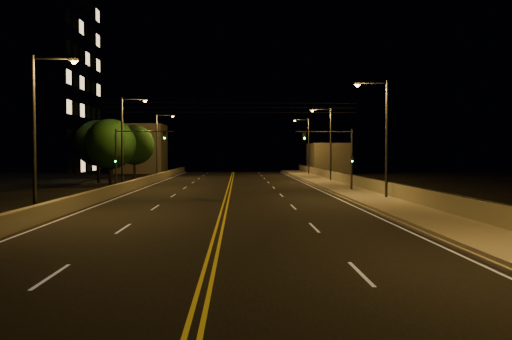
{
  "coord_description": "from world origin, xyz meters",
  "views": [
    {
      "loc": [
        0.89,
        -12.95,
        3.58
      ],
      "look_at": [
        2.0,
        18.0,
        2.5
      ],
      "focal_mm": 35.0,
      "sensor_mm": 36.0,
      "label": 1
    }
  ],
  "objects_px": {
    "streetlight_4": "(39,124)",
    "streetlight_3": "(307,143)",
    "streetlight_2": "(328,140)",
    "streetlight_1": "(383,132)",
    "streetlight_5": "(125,137)",
    "traffic_signal_left": "(128,152)",
    "traffic_signal_right": "(340,152)",
    "tree_0": "(110,144)",
    "tree_2": "(134,145)",
    "tree_1": "(98,143)",
    "streetlight_6": "(159,141)"
  },
  "relations": [
    {
      "from": "streetlight_2",
      "to": "tree_0",
      "type": "xyz_separation_m",
      "value": [
        -23.85,
        -6.36,
        -0.67
      ]
    },
    {
      "from": "streetlight_1",
      "to": "tree_0",
      "type": "distance_m",
      "value": 28.61
    },
    {
      "from": "streetlight_1",
      "to": "traffic_signal_right",
      "type": "relative_size",
      "value": 1.56
    },
    {
      "from": "streetlight_4",
      "to": "tree_0",
      "type": "xyz_separation_m",
      "value": [
        -2.42,
        24.53,
        -0.67
      ]
    },
    {
      "from": "streetlight_4",
      "to": "traffic_signal_left",
      "type": "distance_m",
      "value": 16.61
    },
    {
      "from": "streetlight_4",
      "to": "tree_2",
      "type": "relative_size",
      "value": 1.2
    },
    {
      "from": "streetlight_2",
      "to": "traffic_signal_left",
      "type": "distance_m",
      "value": 24.9
    },
    {
      "from": "traffic_signal_left",
      "to": "tree_2",
      "type": "height_order",
      "value": "tree_2"
    },
    {
      "from": "streetlight_3",
      "to": "tree_2",
      "type": "distance_m",
      "value": 26.17
    },
    {
      "from": "streetlight_1",
      "to": "streetlight_6",
      "type": "relative_size",
      "value": 1.0
    },
    {
      "from": "traffic_signal_left",
      "to": "tree_0",
      "type": "xyz_separation_m",
      "value": [
        -3.59,
        8.04,
        0.84
      ]
    },
    {
      "from": "streetlight_4",
      "to": "tree_1",
      "type": "height_order",
      "value": "streetlight_4"
    },
    {
      "from": "traffic_signal_left",
      "to": "streetlight_5",
      "type": "bearing_deg",
      "value": 105.77
    },
    {
      "from": "streetlight_5",
      "to": "streetlight_3",
      "type": "bearing_deg",
      "value": 53.14
    },
    {
      "from": "traffic_signal_right",
      "to": "traffic_signal_left",
      "type": "xyz_separation_m",
      "value": [
        -18.7,
        0.0,
        0.0
      ]
    },
    {
      "from": "tree_1",
      "to": "traffic_signal_left",
      "type": "bearing_deg",
      "value": -66.32
    },
    {
      "from": "streetlight_3",
      "to": "streetlight_5",
      "type": "xyz_separation_m",
      "value": [
        -21.43,
        -28.58,
        0.0
      ]
    },
    {
      "from": "streetlight_3",
      "to": "traffic_signal_right",
      "type": "bearing_deg",
      "value": -92.74
    },
    {
      "from": "streetlight_4",
      "to": "tree_1",
      "type": "xyz_separation_m",
      "value": [
        -5.87,
        32.53,
        -0.42
      ]
    },
    {
      "from": "streetlight_3",
      "to": "streetlight_4",
      "type": "bearing_deg",
      "value": -113.53
    },
    {
      "from": "tree_1",
      "to": "tree_2",
      "type": "relative_size",
      "value": 1.01
    },
    {
      "from": "streetlight_1",
      "to": "tree_2",
      "type": "height_order",
      "value": "streetlight_1"
    },
    {
      "from": "streetlight_3",
      "to": "tree_1",
      "type": "relative_size",
      "value": 1.19
    },
    {
      "from": "streetlight_4",
      "to": "tree_1",
      "type": "relative_size",
      "value": 1.19
    },
    {
      "from": "streetlight_5",
      "to": "tree_1",
      "type": "distance_m",
      "value": 13.28
    },
    {
      "from": "streetlight_3",
      "to": "tree_0",
      "type": "bearing_deg",
      "value": -134.04
    },
    {
      "from": "streetlight_1",
      "to": "streetlight_5",
      "type": "relative_size",
      "value": 1.0
    },
    {
      "from": "streetlight_3",
      "to": "traffic_signal_right",
      "type": "relative_size",
      "value": 1.56
    },
    {
      "from": "streetlight_5",
      "to": "tree_2",
      "type": "relative_size",
      "value": 1.2
    },
    {
      "from": "streetlight_5",
      "to": "traffic_signal_left",
      "type": "distance_m",
      "value": 4.54
    },
    {
      "from": "streetlight_4",
      "to": "tree_2",
      "type": "bearing_deg",
      "value": 94.61
    },
    {
      "from": "streetlight_4",
      "to": "traffic_signal_left",
      "type": "bearing_deg",
      "value": 85.96
    },
    {
      "from": "traffic_signal_right",
      "to": "tree_1",
      "type": "distance_m",
      "value": 30.33
    },
    {
      "from": "streetlight_6",
      "to": "tree_2",
      "type": "xyz_separation_m",
      "value": [
        -3.27,
        -0.32,
        -0.49
      ]
    },
    {
      "from": "streetlight_1",
      "to": "traffic_signal_right",
      "type": "xyz_separation_m",
      "value": [
        -1.56,
        7.74,
        -1.5
      ]
    },
    {
      "from": "streetlight_2",
      "to": "streetlight_3",
      "type": "bearing_deg",
      "value": 90.0
    },
    {
      "from": "streetlight_1",
      "to": "streetlight_5",
      "type": "bearing_deg",
      "value": 151.02
    },
    {
      "from": "traffic_signal_right",
      "to": "tree_1",
      "type": "height_order",
      "value": "tree_1"
    },
    {
      "from": "traffic_signal_left",
      "to": "tree_1",
      "type": "height_order",
      "value": "tree_1"
    },
    {
      "from": "streetlight_2",
      "to": "tree_1",
      "type": "bearing_deg",
      "value": 176.58
    },
    {
      "from": "streetlight_3",
      "to": "streetlight_6",
      "type": "distance_m",
      "value": 22.99
    },
    {
      "from": "traffic_signal_right",
      "to": "traffic_signal_left",
      "type": "bearing_deg",
      "value": 180.0
    },
    {
      "from": "streetlight_4",
      "to": "streetlight_3",
      "type": "bearing_deg",
      "value": 66.47
    },
    {
      "from": "streetlight_2",
      "to": "streetlight_3",
      "type": "distance_m",
      "value": 18.3
    },
    {
      "from": "traffic_signal_left",
      "to": "tree_2",
      "type": "relative_size",
      "value": 0.77
    },
    {
      "from": "streetlight_4",
      "to": "traffic_signal_left",
      "type": "xyz_separation_m",
      "value": [
        1.16,
        16.5,
        -1.5
      ]
    },
    {
      "from": "streetlight_4",
      "to": "streetlight_6",
      "type": "distance_m",
      "value": 40.86
    },
    {
      "from": "streetlight_1",
      "to": "streetlight_2",
      "type": "height_order",
      "value": "same"
    },
    {
      "from": "streetlight_2",
      "to": "streetlight_4",
      "type": "xyz_separation_m",
      "value": [
        -21.43,
        -30.9,
        0.0
      ]
    },
    {
      "from": "streetlight_1",
      "to": "traffic_signal_left",
      "type": "relative_size",
      "value": 1.56
    }
  ]
}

